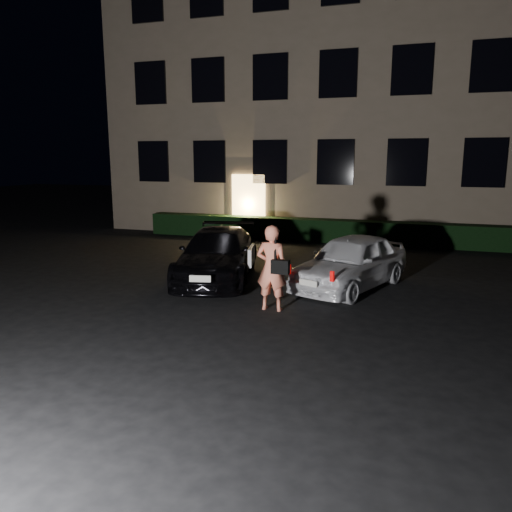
% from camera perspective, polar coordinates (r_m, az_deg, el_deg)
% --- Properties ---
extents(ground, '(80.00, 80.00, 0.00)m').
position_cam_1_polar(ground, '(9.46, -2.37, -8.61)').
color(ground, black).
rests_on(ground, ground).
extents(building, '(20.00, 8.11, 12.00)m').
position_cam_1_polar(building, '(23.68, 10.95, 17.87)').
color(building, '#726351').
rests_on(building, ground).
extents(hedge, '(15.00, 0.70, 0.85)m').
position_cam_1_polar(hedge, '(19.29, 8.61, 2.86)').
color(hedge, black).
rests_on(hedge, ground).
extents(sedan, '(2.82, 4.83, 1.31)m').
position_cam_1_polar(sedan, '(13.31, -4.42, 0.18)').
color(sedan, black).
rests_on(sedan, ground).
extents(hatch, '(2.85, 4.22, 1.34)m').
position_cam_1_polar(hatch, '(12.55, 10.78, -0.62)').
color(hatch, white).
rests_on(hatch, ground).
extents(man, '(0.75, 0.45, 1.83)m').
position_cam_1_polar(man, '(10.50, 1.84, -1.36)').
color(man, '#FF8666').
rests_on(man, ground).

